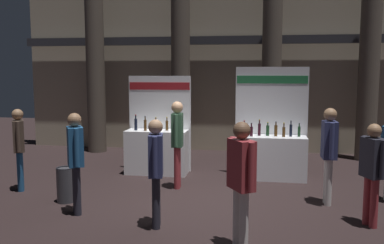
{
  "coord_description": "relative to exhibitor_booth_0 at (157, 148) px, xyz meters",
  "views": [
    {
      "loc": [
        0.99,
        -7.77,
        2.46
      ],
      "look_at": [
        -0.38,
        0.76,
        1.41
      ],
      "focal_mm": 39.56,
      "sensor_mm": 36.0,
      "label": 1
    }
  ],
  "objects": [
    {
      "name": "visitor_2",
      "position": [
        0.73,
        -1.21,
        0.47
      ],
      "size": [
        0.24,
        0.47,
        1.84
      ],
      "rotation": [
        0.0,
        0.0,
        4.76
      ],
      "color": "maroon",
      "rests_on": "ground_plane"
    },
    {
      "name": "visitor_0",
      "position": [
        2.19,
        -4.15,
        0.46
      ],
      "size": [
        0.42,
        0.52,
        1.79
      ],
      "rotation": [
        0.0,
        0.0,
        2.12
      ],
      "color": "silver",
      "rests_on": "ground_plane"
    },
    {
      "name": "visitor_3",
      "position": [
        -0.67,
        -3.09,
        0.43
      ],
      "size": [
        0.39,
        0.47,
        1.75
      ],
      "rotation": [
        0.0,
        0.0,
        2.09
      ],
      "color": "#23232D",
      "rests_on": "ground_plane"
    },
    {
      "name": "exhibitor_booth_0",
      "position": [
        0.0,
        0.0,
        0.0
      ],
      "size": [
        1.54,
        0.66,
        2.34
      ],
      "color": "white",
      "rests_on": "ground_plane"
    },
    {
      "name": "visitor_6",
      "position": [
        3.69,
        -1.86,
        0.46
      ],
      "size": [
        0.25,
        0.53,
        1.79
      ],
      "rotation": [
        0.0,
        0.0,
        1.6
      ],
      "color": "silver",
      "rests_on": "ground_plane"
    },
    {
      "name": "visitor_4",
      "position": [
        -2.43,
        -1.92,
        0.38
      ],
      "size": [
        0.35,
        0.46,
        1.69
      ],
      "rotation": [
        0.0,
        0.0,
        5.23
      ],
      "color": "navy",
      "rests_on": "ground_plane"
    },
    {
      "name": "visitor_1",
      "position": [
        0.83,
        -3.48,
        0.4
      ],
      "size": [
        0.28,
        0.55,
        1.72
      ],
      "rotation": [
        0.0,
        0.0,
        4.9
      ],
      "color": "#23232D",
      "rests_on": "ground_plane"
    },
    {
      "name": "trash_bin",
      "position": [
        -1.16,
        -2.5,
        -0.28
      ],
      "size": [
        0.32,
        0.32,
        0.67
      ],
      "color": "#38383D",
      "rests_on": "ground_plane"
    },
    {
      "name": "ground_plane",
      "position": [
        1.43,
        -2.0,
        -0.62
      ],
      "size": [
        25.48,
        25.48,
        0.0
      ],
      "primitive_type": "plane",
      "color": "black"
    },
    {
      "name": "visitor_7",
      "position": [
        4.19,
        -2.9,
        0.36
      ],
      "size": [
        0.36,
        0.51,
        1.65
      ],
      "rotation": [
        0.0,
        0.0,
        1.95
      ],
      "color": "maroon",
      "rests_on": "ground_plane"
    },
    {
      "name": "hall_colonnade",
      "position": [
        1.43,
        3.08,
        2.32
      ],
      "size": [
        12.74,
        1.26,
        6.12
      ],
      "color": "tan",
      "rests_on": "ground_plane"
    },
    {
      "name": "exhibitor_booth_1",
      "position": [
        2.69,
        -0.08,
        0.0
      ],
      "size": [
        1.66,
        0.66,
        2.55
      ],
      "color": "white",
      "rests_on": "ground_plane"
    }
  ]
}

